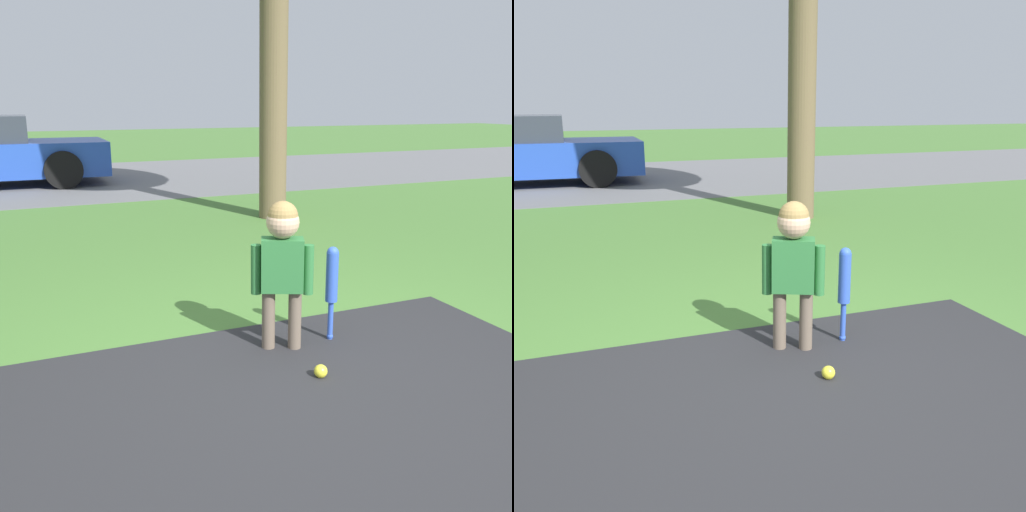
{
  "view_description": "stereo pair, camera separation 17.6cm",
  "coord_description": "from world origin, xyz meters",
  "views": [
    {
      "loc": [
        -1.38,
        -2.36,
        1.49
      ],
      "look_at": [
        0.07,
        1.0,
        0.5
      ],
      "focal_mm": 40.0,
      "sensor_mm": 36.0,
      "label": 1
    },
    {
      "loc": [
        -1.21,
        -2.43,
        1.49
      ],
      "look_at": [
        0.07,
        1.0,
        0.5
      ],
      "focal_mm": 40.0,
      "sensor_mm": 36.0,
      "label": 2
    }
  ],
  "objects": [
    {
      "name": "child",
      "position": [
        0.07,
        0.6,
        0.6
      ],
      "size": [
        0.35,
        0.23,
        0.93
      ],
      "rotation": [
        0.0,
        0.0,
        -0.42
      ],
      "color": "#6B5B4C",
      "rests_on": "ground"
    },
    {
      "name": "ground_plane",
      "position": [
        0.0,
        0.0,
        0.0
      ],
      "size": [
        60.0,
        60.0,
        0.0
      ],
      "primitive_type": "plane",
      "color": "#477533"
    },
    {
      "name": "street_strip",
      "position": [
        0.0,
        9.36,
        0.0
      ],
      "size": [
        40.0,
        6.0,
        0.01
      ],
      "color": "slate",
      "rests_on": "ground"
    },
    {
      "name": "sports_ball",
      "position": [
        0.1,
        0.15,
        0.04
      ],
      "size": [
        0.08,
        0.08,
        0.08
      ],
      "color": "yellow",
      "rests_on": "ground"
    },
    {
      "name": "baseball_bat",
      "position": [
        0.41,
        0.6,
        0.4
      ],
      "size": [
        0.08,
        0.08,
        0.62
      ],
      "color": "blue",
      "rests_on": "ground"
    }
  ]
}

